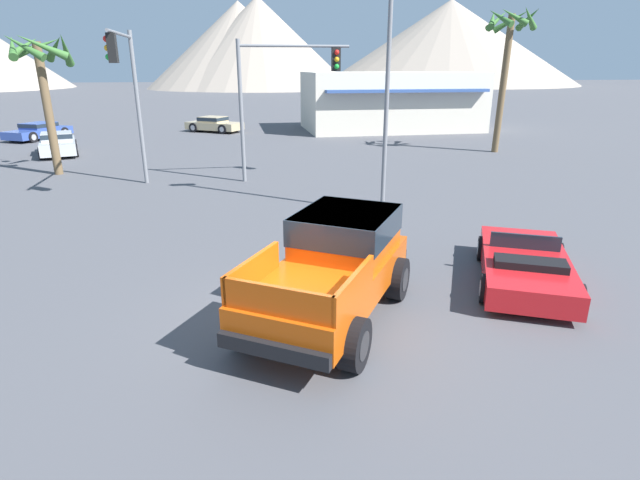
{
  "coord_description": "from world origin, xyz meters",
  "views": [
    {
      "loc": [
        -1.22,
        -8.35,
        4.59
      ],
      "look_at": [
        0.46,
        1.03,
        1.26
      ],
      "focal_mm": 28.0,
      "sensor_mm": 36.0,
      "label": 1
    }
  ],
  "objects_px": {
    "red_convertible_car": "(525,266)",
    "parked_car_blue": "(38,131)",
    "traffic_light_crosswalk": "(127,80)",
    "orange_pickup_truck": "(336,261)",
    "palm_tree_leaning": "(41,67)",
    "traffic_light_main": "(283,83)",
    "parked_car_dark": "(359,123)",
    "palm_tree_short": "(508,44)",
    "street_lamp_post": "(389,43)",
    "parked_car_silver": "(58,143)",
    "parked_car_tan": "(214,124)"
  },
  "relations": [
    {
      "from": "traffic_light_main",
      "to": "palm_tree_leaning",
      "type": "height_order",
      "value": "palm_tree_leaning"
    },
    {
      "from": "orange_pickup_truck",
      "to": "red_convertible_car",
      "type": "bearing_deg",
      "value": 40.19
    },
    {
      "from": "parked_car_dark",
      "to": "parked_car_blue",
      "type": "bearing_deg",
      "value": -96.11
    },
    {
      "from": "palm_tree_leaning",
      "to": "parked_car_tan",
      "type": "bearing_deg",
      "value": 65.64
    },
    {
      "from": "parked_car_dark",
      "to": "orange_pickup_truck",
      "type": "bearing_deg",
      "value": -22.19
    },
    {
      "from": "parked_car_dark",
      "to": "palm_tree_short",
      "type": "bearing_deg",
      "value": 20.13
    },
    {
      "from": "traffic_light_crosswalk",
      "to": "street_lamp_post",
      "type": "distance_m",
      "value": 9.56
    },
    {
      "from": "red_convertible_car",
      "to": "traffic_light_main",
      "type": "distance_m",
      "value": 12.85
    },
    {
      "from": "red_convertible_car",
      "to": "traffic_light_main",
      "type": "bearing_deg",
      "value": 134.76
    },
    {
      "from": "orange_pickup_truck",
      "to": "palm_tree_short",
      "type": "distance_m",
      "value": 22.28
    },
    {
      "from": "red_convertible_car",
      "to": "parked_car_blue",
      "type": "bearing_deg",
      "value": 150.48
    },
    {
      "from": "parked_car_blue",
      "to": "palm_tree_leaning",
      "type": "relative_size",
      "value": 0.77
    },
    {
      "from": "palm_tree_leaning",
      "to": "traffic_light_main",
      "type": "bearing_deg",
      "value": -16.63
    },
    {
      "from": "parked_car_tan",
      "to": "parked_car_blue",
      "type": "height_order",
      "value": "parked_car_tan"
    },
    {
      "from": "traffic_light_crosswalk",
      "to": "palm_tree_leaning",
      "type": "xyz_separation_m",
      "value": [
        -4.11,
        4.06,
        0.42
      ]
    },
    {
      "from": "palm_tree_leaning",
      "to": "palm_tree_short",
      "type": "bearing_deg",
      "value": 5.79
    },
    {
      "from": "orange_pickup_truck",
      "to": "parked_car_dark",
      "type": "xyz_separation_m",
      "value": [
        7.6,
        27.99,
        -0.47
      ]
    },
    {
      "from": "parked_car_tan",
      "to": "traffic_light_main",
      "type": "distance_m",
      "value": 18.03
    },
    {
      "from": "parked_car_silver",
      "to": "palm_tree_short",
      "type": "height_order",
      "value": "palm_tree_short"
    },
    {
      "from": "red_convertible_car",
      "to": "palm_tree_leaning",
      "type": "distance_m",
      "value": 20.6
    },
    {
      "from": "traffic_light_crosswalk",
      "to": "orange_pickup_truck",
      "type": "bearing_deg",
      "value": 25.75
    },
    {
      "from": "street_lamp_post",
      "to": "palm_tree_leaning",
      "type": "bearing_deg",
      "value": 145.66
    },
    {
      "from": "parked_car_blue",
      "to": "palm_tree_short",
      "type": "distance_m",
      "value": 29.59
    },
    {
      "from": "parked_car_silver",
      "to": "palm_tree_short",
      "type": "distance_m",
      "value": 24.89
    },
    {
      "from": "parked_car_blue",
      "to": "traffic_light_crosswalk",
      "type": "xyz_separation_m",
      "value": [
        8.95,
        -16.48,
        3.56
      ]
    },
    {
      "from": "parked_car_blue",
      "to": "street_lamp_post",
      "type": "bearing_deg",
      "value": 156.49
    },
    {
      "from": "traffic_light_crosswalk",
      "to": "red_convertible_car",
      "type": "bearing_deg",
      "value": 42.81
    },
    {
      "from": "red_convertible_car",
      "to": "parked_car_blue",
      "type": "relative_size",
      "value": 0.94
    },
    {
      "from": "orange_pickup_truck",
      "to": "palm_tree_leaning",
      "type": "bearing_deg",
      "value": 154.42
    },
    {
      "from": "traffic_light_crosswalk",
      "to": "palm_tree_leaning",
      "type": "relative_size",
      "value": 0.98
    },
    {
      "from": "traffic_light_main",
      "to": "parked_car_dark",
      "type": "bearing_deg",
      "value": 65.33
    },
    {
      "from": "orange_pickup_truck",
      "to": "parked_car_silver",
      "type": "height_order",
      "value": "orange_pickup_truck"
    },
    {
      "from": "palm_tree_leaning",
      "to": "parked_car_blue",
      "type": "bearing_deg",
      "value": 111.27
    },
    {
      "from": "palm_tree_short",
      "to": "orange_pickup_truck",
      "type": "bearing_deg",
      "value": -126.54
    },
    {
      "from": "traffic_light_main",
      "to": "red_convertible_car",
      "type": "bearing_deg",
      "value": -71.01
    },
    {
      "from": "red_convertible_car",
      "to": "palm_tree_leaning",
      "type": "relative_size",
      "value": 0.73
    },
    {
      "from": "traffic_light_crosswalk",
      "to": "parked_car_silver",
      "type": "bearing_deg",
      "value": -149.34
    },
    {
      "from": "parked_car_dark",
      "to": "traffic_light_main",
      "type": "relative_size",
      "value": 0.79
    },
    {
      "from": "orange_pickup_truck",
      "to": "parked_car_blue",
      "type": "bearing_deg",
      "value": 149.87
    },
    {
      "from": "parked_car_dark",
      "to": "traffic_light_main",
      "type": "bearing_deg",
      "value": -31.66
    },
    {
      "from": "red_convertible_car",
      "to": "palm_tree_short",
      "type": "distance_m",
      "value": 19.69
    },
    {
      "from": "orange_pickup_truck",
      "to": "traffic_light_crosswalk",
      "type": "xyz_separation_m",
      "value": [
        -5.39,
        11.17,
        3.05
      ]
    },
    {
      "from": "traffic_light_crosswalk",
      "to": "parked_car_tan",
      "type": "bearing_deg",
      "value": 172.53
    },
    {
      "from": "parked_car_dark",
      "to": "palm_tree_short",
      "type": "height_order",
      "value": "palm_tree_short"
    },
    {
      "from": "parked_car_dark",
      "to": "palm_tree_short",
      "type": "relative_size",
      "value": 0.59
    },
    {
      "from": "red_convertible_car",
      "to": "palm_tree_short",
      "type": "bearing_deg",
      "value": 88.9
    },
    {
      "from": "parked_car_silver",
      "to": "parked_car_blue",
      "type": "xyz_separation_m",
      "value": [
        -3.19,
        6.77,
        -0.04
      ]
    },
    {
      "from": "red_convertible_car",
      "to": "palm_tree_leaning",
      "type": "xyz_separation_m",
      "value": [
        -13.91,
        14.63,
        4.13
      ]
    },
    {
      "from": "parked_car_silver",
      "to": "palm_tree_short",
      "type": "relative_size",
      "value": 0.57
    },
    {
      "from": "red_convertible_car",
      "to": "traffic_light_crosswalk",
      "type": "xyz_separation_m",
      "value": [
        -9.79,
        10.57,
        3.71
      ]
    }
  ]
}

